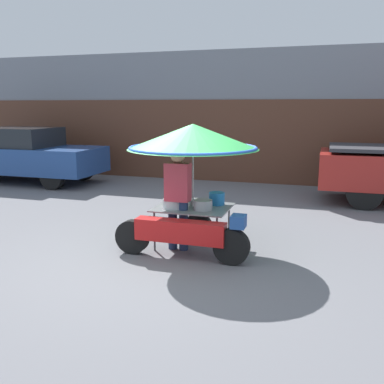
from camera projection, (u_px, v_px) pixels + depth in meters
The scene contains 5 objects.
ground_plane at pixel (158, 260), 6.30m from camera, with size 36.00×36.00×0.00m, color slate.
shopfront_building at pixel (252, 117), 13.24m from camera, with size 28.00×2.06×3.81m.
vendor_motorcycle_cart at pixel (192, 150), 6.60m from camera, with size 2.07×2.05×1.96m.
vendor_person at pixel (178, 194), 6.61m from camera, with size 0.38×0.22×1.59m.
parked_car at pixel (24, 154), 12.56m from camera, with size 4.54×1.82×1.60m.
Camera 1 is at (2.28, -5.55, 2.24)m, focal length 40.00 mm.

